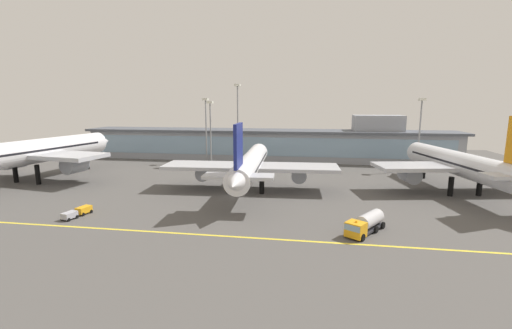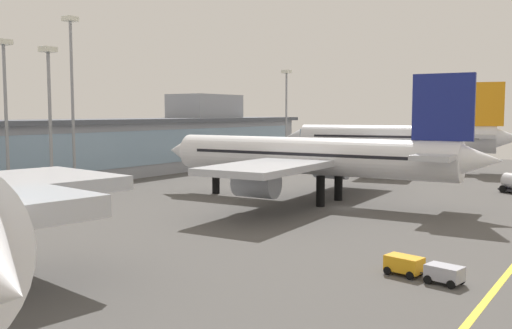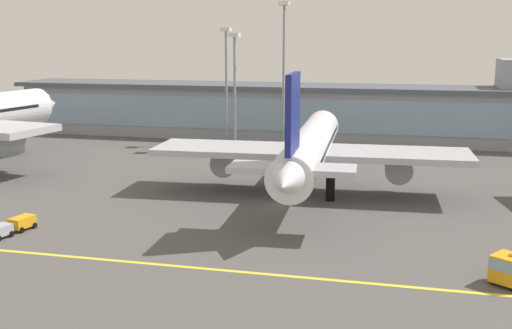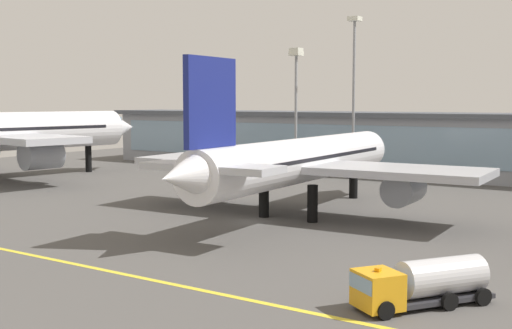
% 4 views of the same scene
% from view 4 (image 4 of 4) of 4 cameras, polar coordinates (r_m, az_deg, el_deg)
% --- Properties ---
extents(ground_plane, '(180.00, 180.00, 0.00)m').
position_cam_4_polar(ground_plane, '(67.98, -0.56, -5.05)').
color(ground_plane, '#514F4C').
extents(taxiway_centreline_stripe, '(144.00, 0.50, 0.01)m').
position_cam_4_polar(taxiway_centreline_stripe, '(51.80, -14.66, -8.60)').
color(taxiway_centreline_stripe, yellow).
rests_on(taxiway_centreline_stripe, ground).
extents(terminal_building, '(129.95, 14.00, 15.80)m').
position_cam_4_polar(terminal_building, '(111.64, 15.22, 1.91)').
color(terminal_building, '#9399A3').
rests_on(terminal_building, ground).
extents(airliner_near_right, '(40.11, 47.19, 16.28)m').
position_cam_4_polar(airliner_near_right, '(71.09, 3.86, 0.24)').
color(airliner_near_right, black).
rests_on(airliner_near_right, ground).
extents(fuel_tanker_truck, '(7.09, 8.85, 2.90)m').
position_cam_4_polar(fuel_tanker_truck, '(41.54, 14.08, -9.98)').
color(fuel_tanker_truck, black).
rests_on(fuel_tanker_truck, ground).
extents(apron_light_mast_west, '(1.80, 1.80, 21.43)m').
position_cam_4_polar(apron_light_mast_west, '(111.51, 3.51, 6.43)').
color(apron_light_mast_west, gray).
rests_on(apron_light_mast_west, ground).
extents(apron_light_mast_centre, '(1.80, 1.80, 25.86)m').
position_cam_4_polar(apron_light_mast_centre, '(106.38, 8.55, 7.75)').
color(apron_light_mast_centre, gray).
rests_on(apron_light_mast_centre, ground).
extents(apron_light_mast_east, '(1.80, 1.80, 20.43)m').
position_cam_4_polar(apron_light_mast_east, '(105.49, 3.51, 6.18)').
color(apron_light_mast_east, gray).
rests_on(apron_light_mast_east, ground).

